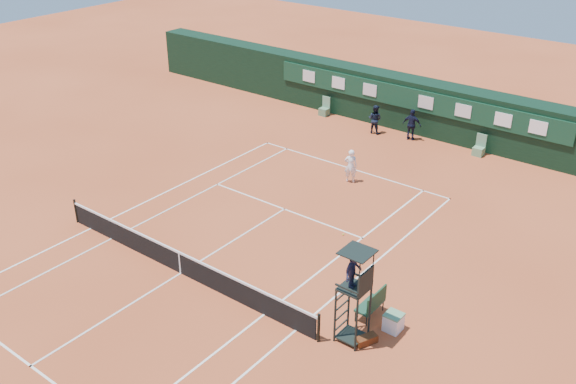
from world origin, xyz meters
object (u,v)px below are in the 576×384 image
(umpire_chair, at_px, (354,277))
(player, at_px, (351,166))
(player_bench, at_px, (373,303))
(cooler, at_px, (393,322))
(tennis_net, at_px, (180,262))

(umpire_chair, distance_m, player, 11.83)
(player, bearing_deg, umpire_chair, 96.68)
(player, bearing_deg, player_bench, 100.64)
(umpire_chair, bearing_deg, player_bench, 92.25)
(player_bench, relative_size, cooler, 1.86)
(tennis_net, relative_size, player_bench, 10.75)
(cooler, bearing_deg, player, 130.04)
(umpire_chair, relative_size, player_bench, 2.85)
(tennis_net, distance_m, player_bench, 7.44)
(tennis_net, distance_m, umpire_chair, 7.47)
(tennis_net, height_order, cooler, tennis_net)
(cooler, height_order, player, player)
(umpire_chair, xyz_separation_m, cooler, (0.85, 1.26, -2.13))
(tennis_net, relative_size, player, 7.58)
(player_bench, bearing_deg, cooler, -10.08)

